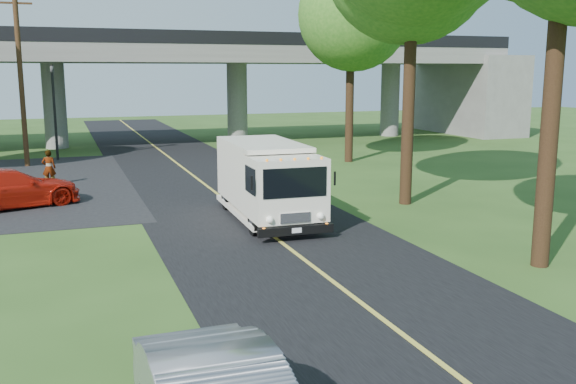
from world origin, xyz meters
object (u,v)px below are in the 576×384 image
step_van (267,179)px  red_sedan (9,189)px  pedestrian (49,168)px  utility_pole (21,77)px  traffic_signal (54,102)px  tree_right_far (356,4)px

step_van → red_sedan: size_ratio=1.25×
red_sedan → pedestrian: (1.30, 4.37, 0.07)m
utility_pole → red_sedan: 11.52m
traffic_signal → pedestrian: size_ratio=3.32×
traffic_signal → tree_right_far: bearing=-22.1°
utility_pole → red_sedan: bearing=-90.8°
utility_pole → pedestrian: bearing=-79.9°
step_van → pedestrian: size_ratio=3.94×
step_van → red_sedan: 9.59m
traffic_signal → tree_right_far: size_ratio=0.47×
tree_right_far → utility_pole: bearing=166.0°
utility_pole → step_van: (8.04, -15.78, -3.20)m
red_sedan → pedestrian: size_ratio=3.15×
traffic_signal → pedestrian: 8.82m
pedestrian → utility_pole: bearing=-75.2°
traffic_signal → step_van: (6.54, -17.78, -1.81)m
tree_right_far → red_sedan: tree_right_far is taller
traffic_signal → utility_pole: size_ratio=0.58×
utility_pole → tree_right_far: size_ratio=0.82×
tree_right_far → red_sedan: 19.66m
traffic_signal → pedestrian: (-0.35, -8.47, -2.42)m
tree_right_far → red_sedan: size_ratio=2.23×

